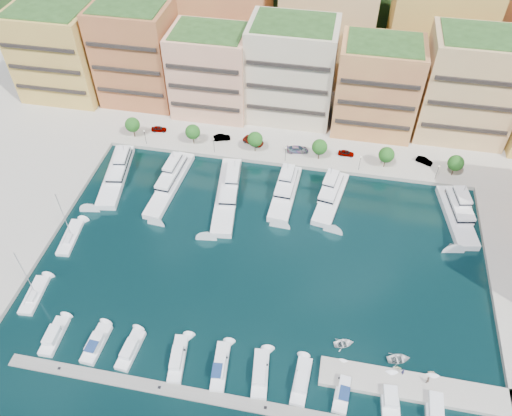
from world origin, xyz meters
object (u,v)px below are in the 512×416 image
object	(u,v)px
tender_0	(344,344)
car_1	(222,137)
sailboat_1	(70,238)
tender_2	(399,359)
lamppost_0	(145,135)
yacht_4	(331,196)
lamppost_1	(214,143)
yacht_0	(117,172)
car_5	(424,161)
lamppost_2	(286,152)
tender_3	(433,373)
yacht_3	(286,190)
cruiser_8	(390,397)
tree_3	(320,147)
yacht_6	(457,213)
tree_1	(193,132)
cruiser_2	(130,350)
car_4	(346,153)
person_1	(427,380)
tree_4	(386,155)
tree_0	(132,125)
lamppost_4	(438,170)
car_2	(254,141)
cruiser_9	(434,406)
cruiser_4	(220,367)
cruiser_1	(96,344)
car_0	(159,129)
sailboat_0	(34,296)
cruiser_3	(178,359)
cruiser_7	(343,389)
yacht_2	(228,191)
tree_2	(255,139)
yacht_1	(171,181)
cruiser_5	(260,374)
person_0	(403,371)
cruiser_6	(301,381)
car_3	(297,149)
cruiser_0	(54,336)

from	to	relation	value
tender_0	car_1	distance (m)	63.18
sailboat_1	tender_2	size ratio (longest dim) A/B	3.22
lamppost_0	yacht_4	distance (m)	49.41
lamppost_1	yacht_0	world-z (taller)	yacht_0
lamppost_1	car_5	bearing A→B (deg)	6.26
lamppost_2	tender_3	world-z (taller)	lamppost_2
lamppost_2	lamppost_1	bearing A→B (deg)	180.00
yacht_0	yacht_3	world-z (taller)	same
yacht_0	cruiser_8	distance (m)	78.20
tree_3	yacht_0	size ratio (longest dim) A/B	0.26
yacht_6	tree_1	bearing A→B (deg)	168.56
yacht_0	yacht_6	size ratio (longest dim) A/B	1.16
cruiser_2	car_4	size ratio (longest dim) A/B	2.01
person_1	tree_4	bearing A→B (deg)	-108.44
yacht_3	tender_3	bearing A→B (deg)	-51.70
tree_0	lamppost_4	distance (m)	76.04
car_2	cruiser_9	bearing A→B (deg)	-123.36
lamppost_4	yacht_3	size ratio (longest dim) A/B	0.23
yacht_4	cruiser_8	bearing A→B (deg)	-73.41
cruiser_4	car_2	bearing A→B (deg)	95.75
yacht_6	cruiser_1	xyz separation A→B (m)	(-65.69, -45.12, -0.64)
tender_0	car_1	xyz separation A→B (m)	(-35.08, 52.53, 1.34)
tree_3	lamppost_0	distance (m)	44.07
cruiser_4	yacht_4	bearing A→B (deg)	71.66
tree_4	car_0	xyz separation A→B (m)	(-58.52, 3.50, -3.06)
cruiser_9	car_5	bearing A→B (deg)	89.28
tree_1	sailboat_0	xyz separation A→B (m)	(-17.61, -50.50, -4.43)
sailboat_0	car_5	distance (m)	92.58
tree_3	sailboat_0	world-z (taller)	sailboat_0
lamppost_1	car_0	world-z (taller)	lamppost_1
cruiser_3	yacht_6	bearing A→B (deg)	41.74
cruiser_7	car_2	bearing A→B (deg)	113.90
yacht_2	tree_2	bearing A→B (deg)	78.04
yacht_0	sailboat_1	size ratio (longest dim) A/B	1.67
lamppost_4	yacht_1	world-z (taller)	yacht_1
cruiser_5	sailboat_1	world-z (taller)	sailboat_1
cruiser_8	person_0	xyz separation A→B (m)	(1.94, 4.35, 1.24)
cruiser_9	sailboat_1	size ratio (longest dim) A/B	0.66
cruiser_5	cruiser_8	distance (m)	21.61
person_0	tree_0	bearing A→B (deg)	21.51
yacht_0	cruiser_7	xyz separation A→B (m)	(57.22, -43.70, -0.64)
cruiser_4	cruiser_6	size ratio (longest dim) A/B	1.07
person_1	lamppost_1	bearing A→B (deg)	-72.86
tender_2	tender_0	size ratio (longest dim) A/B	1.13
tender_2	car_3	xyz separation A→B (m)	(-24.81, 52.58, 1.35)
lamppost_1	tree_4	bearing A→B (deg)	3.13
cruiser_5	car_5	size ratio (longest dim) A/B	2.25
cruiser_0	tree_2	bearing A→B (deg)	66.20
yacht_3	person_1	xyz separation A→B (m)	(29.93, -41.66, 0.60)
yacht_0	sailboat_1	bearing A→B (deg)	-96.19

